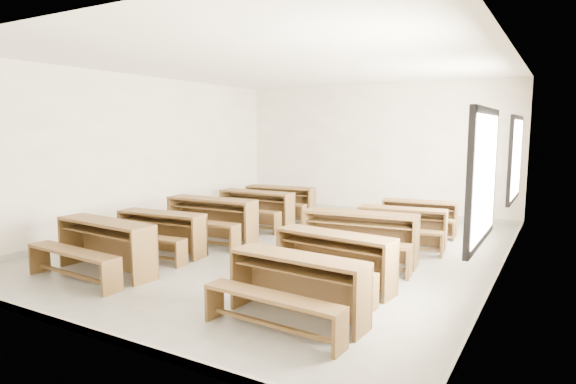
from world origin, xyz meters
The scene contains 11 objects.
room centered at (0.09, 0.00, 2.14)m, with size 8.50×8.50×3.20m.
desk_set_0 centered at (-1.54, -2.72, 0.46)m, with size 1.80×1.01×0.78m.
desk_set_1 centered at (-1.62, -1.50, 0.42)m, with size 1.66×0.96×0.72m.
desk_set_2 centered at (-1.54, -0.28, 0.47)m, with size 1.84×1.04×0.80m.
desk_set_3 centered at (-1.56, 1.28, 0.44)m, with size 1.71×0.91×0.76m.
desk_set_4 centered at (-1.61, 2.37, 0.44)m, with size 1.74×1.03×0.75m.
desk_set_5 centered at (1.72, -2.82, 0.42)m, with size 1.66×0.93×0.73m.
desk_set_6 centered at (1.62, -1.63, 0.43)m, with size 1.72×1.02×0.74m.
desk_set_7 centered at (1.46, -0.30, 0.47)m, with size 1.88×1.12×0.81m.
desk_set_8 centered at (1.73, 1.07, 0.41)m, with size 1.63×0.98×0.70m.
desk_set_9 centered at (1.70, 2.37, 0.38)m, with size 1.54×0.91×0.66m.
Camera 1 is at (4.21, -7.27, 2.11)m, focal length 30.00 mm.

